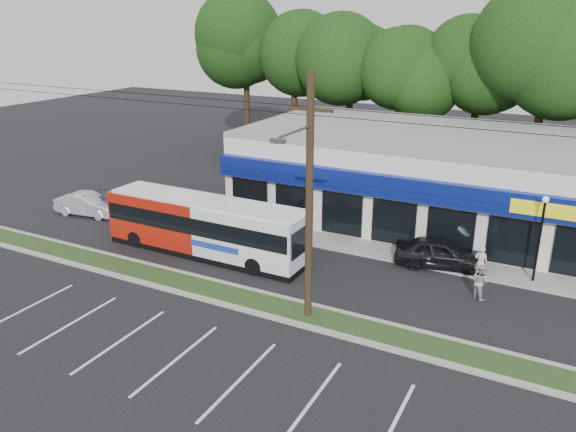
# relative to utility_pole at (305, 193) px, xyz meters

# --- Properties ---
(ground) EXTENTS (120.00, 120.00, 0.00)m
(ground) POSITION_rel_utility_pole_xyz_m (-2.83, -0.93, -5.41)
(ground) COLOR black
(ground) RESTS_ON ground
(grass_strip) EXTENTS (40.00, 1.60, 0.12)m
(grass_strip) POSITION_rel_utility_pole_xyz_m (-2.83, 0.07, -5.35)
(grass_strip) COLOR #233A18
(grass_strip) RESTS_ON ground
(curb_south) EXTENTS (40.00, 0.25, 0.14)m
(curb_south) POSITION_rel_utility_pole_xyz_m (-2.83, -0.78, -5.34)
(curb_south) COLOR #9E9E93
(curb_south) RESTS_ON ground
(curb_north) EXTENTS (40.00, 0.25, 0.14)m
(curb_north) POSITION_rel_utility_pole_xyz_m (-2.83, 0.92, -5.34)
(curb_north) COLOR #9E9E93
(curb_north) RESTS_ON ground
(sidewalk) EXTENTS (32.00, 2.20, 0.10)m
(sidewalk) POSITION_rel_utility_pole_xyz_m (2.17, 8.07, -5.36)
(sidewalk) COLOR #9E9E93
(sidewalk) RESTS_ON ground
(strip_mall) EXTENTS (25.00, 12.55, 5.30)m
(strip_mall) POSITION_rel_utility_pole_xyz_m (2.67, 14.99, -2.76)
(strip_mall) COLOR silver
(strip_mall) RESTS_ON ground
(utility_pole) EXTENTS (50.00, 2.77, 10.00)m
(utility_pole) POSITION_rel_utility_pole_xyz_m (0.00, 0.00, 0.00)
(utility_pole) COLOR black
(utility_pole) RESTS_ON ground
(lamp_post) EXTENTS (0.30, 0.30, 4.25)m
(lamp_post) POSITION_rel_utility_pole_xyz_m (8.17, 7.87, -2.74)
(lamp_post) COLOR black
(lamp_post) RESTS_ON ground
(tree_line) EXTENTS (46.76, 6.76, 11.83)m
(tree_line) POSITION_rel_utility_pole_xyz_m (1.17, 25.07, 3.00)
(tree_line) COLOR black
(tree_line) RESTS_ON ground
(metrobus) EXTENTS (11.25, 2.47, 3.02)m
(metrobus) POSITION_rel_utility_pole_xyz_m (-7.46, 3.57, -3.82)
(metrobus) COLOR #A7190C
(metrobus) RESTS_ON ground
(car_dark) EXTENTS (4.68, 2.63, 1.50)m
(car_dark) POSITION_rel_utility_pole_xyz_m (3.84, 7.57, -4.66)
(car_dark) COLOR black
(car_dark) RESTS_ON ground
(car_silver) EXTENTS (4.39, 2.08, 1.39)m
(car_silver) POSITION_rel_utility_pole_xyz_m (-17.58, 5.17, -4.72)
(car_silver) COLOR #B1B3B9
(car_silver) RESTS_ON ground
(car_blue) EXTENTS (4.45, 2.17, 1.25)m
(car_blue) POSITION_rel_utility_pole_xyz_m (-16.05, 6.07, -4.79)
(car_blue) COLOR navy
(car_blue) RESTS_ON ground
(pedestrian_a) EXTENTS (0.62, 0.41, 1.67)m
(pedestrian_a) POSITION_rel_utility_pole_xyz_m (5.85, 7.11, -4.58)
(pedestrian_a) COLOR beige
(pedestrian_a) RESTS_ON ground
(pedestrian_b) EXTENTS (0.98, 0.92, 1.60)m
(pedestrian_b) POSITION_rel_utility_pole_xyz_m (6.17, 5.07, -4.61)
(pedestrian_b) COLOR #B5ACA3
(pedestrian_b) RESTS_ON ground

